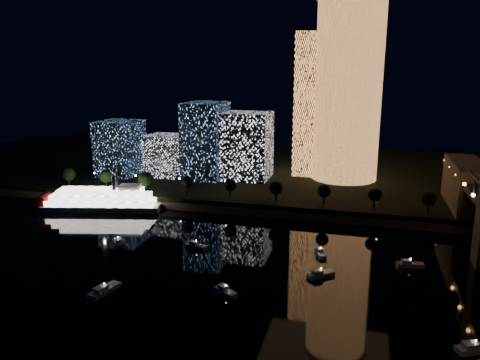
# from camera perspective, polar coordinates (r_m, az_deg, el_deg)

# --- Properties ---
(ground) EXTENTS (520.00, 520.00, 0.00)m
(ground) POSITION_cam_1_polar(r_m,az_deg,el_deg) (118.23, 0.82, -16.68)
(ground) COLOR black
(ground) RESTS_ON ground
(far_bank) EXTENTS (420.00, 160.00, 5.00)m
(far_bank) POSITION_cam_1_polar(r_m,az_deg,el_deg) (266.42, 9.44, 0.97)
(far_bank) COLOR black
(far_bank) RESTS_ON ground
(seawall) EXTENTS (420.00, 6.00, 3.00)m
(seawall) POSITION_cam_1_polar(r_m,az_deg,el_deg) (191.75, 6.96, -4.19)
(seawall) COLOR #6B5E4C
(seawall) RESTS_ON ground
(tower_cylindrical) EXTENTS (34.00, 34.00, 87.47)m
(tower_cylindrical) POSITION_cam_1_polar(r_m,az_deg,el_deg) (237.03, 13.03, 10.60)
(tower_cylindrical) COLOR #FF9C51
(tower_cylindrical) RESTS_ON far_bank
(tower_rectangular) EXTENTS (22.59, 22.59, 71.86)m
(tower_rectangular) POSITION_cam_1_polar(r_m,az_deg,el_deg) (247.19, 9.54, 9.02)
(tower_rectangular) COLOR #FF9C51
(tower_rectangular) RESTS_ON far_bank
(midrise_blocks) EXTENTS (87.62, 31.33, 37.91)m
(midrise_blocks) POSITION_cam_1_polar(r_m,az_deg,el_deg) (240.20, -5.54, 4.19)
(midrise_blocks) COLOR white
(midrise_blocks) RESTS_ON far_bank
(riverboat) EXTENTS (54.82, 23.13, 16.21)m
(riverboat) POSITION_cam_1_polar(r_m,az_deg,el_deg) (209.86, -17.12, -2.39)
(riverboat) COLOR silver
(riverboat) RESTS_ON ground
(motorboats) EXTENTS (123.03, 81.37, 2.78)m
(motorboats) POSITION_cam_1_polar(r_m,az_deg,el_deg) (128.18, -1.84, -13.72)
(motorboats) COLOR silver
(motorboats) RESTS_ON ground
(esplanade_trees) EXTENTS (166.23, 6.97, 8.98)m
(esplanade_trees) POSITION_cam_1_polar(r_m,az_deg,el_deg) (203.30, -3.24, -0.46)
(esplanade_trees) COLOR black
(esplanade_trees) RESTS_ON far_bank
(street_lamps) EXTENTS (132.70, 0.70, 5.65)m
(street_lamps) POSITION_cam_1_polar(r_m,az_deg,el_deg) (208.13, -1.78, -0.53)
(street_lamps) COLOR black
(street_lamps) RESTS_ON far_bank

